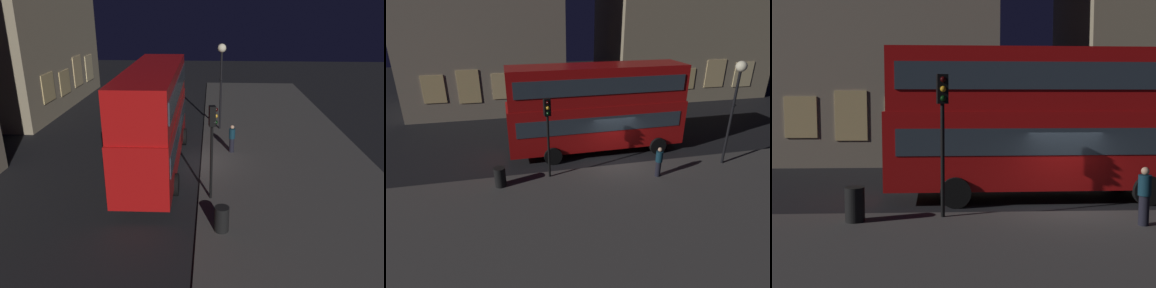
{
  "view_description": "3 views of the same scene",
  "coord_description": "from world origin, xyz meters",
  "views": [
    {
      "loc": [
        -18.56,
        -1.0,
        8.12
      ],
      "look_at": [
        -1.27,
        -0.1,
        1.59
      ],
      "focal_mm": 34.49,
      "sensor_mm": 36.0,
      "label": 1
    },
    {
      "loc": [
        -5.75,
        -15.29,
        8.06
      ],
      "look_at": [
        -2.26,
        0.24,
        1.25
      ],
      "focal_mm": 28.84,
      "sensor_mm": 36.0,
      "label": 2
    },
    {
      "loc": [
        -4.05,
        -14.64,
        3.6
      ],
      "look_at": [
        -3.38,
        0.41,
        2.14
      ],
      "focal_mm": 43.64,
      "sensor_mm": 36.0,
      "label": 3
    }
  ],
  "objects": [
    {
      "name": "street_lamp",
      "position": [
        5.78,
        -1.65,
        4.49
      ],
      "size": [
        0.56,
        0.56,
        5.72
      ],
      "color": "black",
      "rests_on": "sidewalk_slab"
    },
    {
      "name": "litter_bin",
      "position": [
        -6.58,
        -1.49,
        0.62
      ],
      "size": [
        0.56,
        0.56,
        0.99
      ],
      "primitive_type": "cylinder",
      "color": "black",
      "rests_on": "sidewalk_slab"
    },
    {
      "name": "sidewalk_slab",
      "position": [
        0.0,
        -5.22,
        0.06
      ],
      "size": [
        44.0,
        9.36,
        0.12
      ],
      "primitive_type": "cube",
      "color": "#423F3D",
      "rests_on": "ground"
    },
    {
      "name": "double_decker_bus",
      "position": [
        -0.76,
        1.83,
        2.98
      ],
      "size": [
        10.76,
        2.91,
        5.32
      ],
      "rotation": [
        0.0,
        0.0,
        0.01
      ],
      "color": "#B20F0F",
      "rests_on": "ground"
    },
    {
      "name": "traffic_light_near_kerb",
      "position": [
        -4.07,
        -1.09,
        3.13
      ],
      "size": [
        0.36,
        0.38,
        4.19
      ],
      "rotation": [
        0.0,
        0.0,
        0.16
      ],
      "color": "black",
      "rests_on": "sidewalk_slab"
    },
    {
      "name": "building_with_clock",
      "position": [
        -7.53,
        13.82,
        8.97
      ],
      "size": [
        12.87,
        8.38,
        17.93
      ],
      "color": "gray",
      "rests_on": "ground"
    },
    {
      "name": "pedestrian",
      "position": [
        1.47,
        -2.25,
        0.95
      ],
      "size": [
        0.35,
        0.35,
        1.63
      ],
      "rotation": [
        0.0,
        0.0,
        0.27
      ],
      "color": "black",
      "rests_on": "sidewalk_slab"
    },
    {
      "name": "building_plain_facade",
      "position": [
        11.97,
        15.55,
        8.08
      ],
      "size": [
        15.7,
        9.74,
        16.16
      ],
      "color": "tan",
      "rests_on": "ground"
    },
    {
      "name": "ground_plane",
      "position": [
        0.0,
        0.0,
        0.0
      ],
      "size": [
        80.0,
        80.0,
        0.0
      ],
      "primitive_type": "plane",
      "color": "black"
    }
  ]
}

